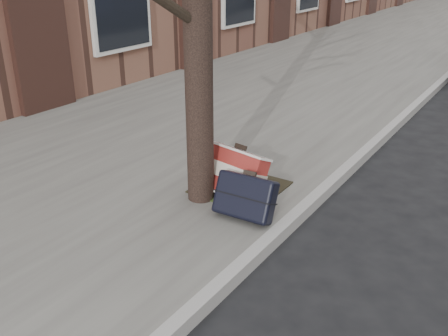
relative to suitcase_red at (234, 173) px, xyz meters
The scene contains 5 objects.
ground 2.22m from the suitcase_red, 26.76° to the right, with size 120.00×120.00×0.00m, color black.
near_sidewalk 14.13m from the suitcase_red, 97.11° to the left, with size 5.00×70.00×0.12m, color slate.
dirt_patch 0.34m from the suitcase_red, 102.89° to the left, with size 0.85×0.85×0.01m, color black.
suitcase_red is the anchor object (origin of this frame).
suitcase_navy 0.46m from the suitcase_red, 43.79° to the right, with size 0.58×0.19×0.42m, color black.
Camera 1 is at (0.54, -2.96, 2.48)m, focal length 40.00 mm.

